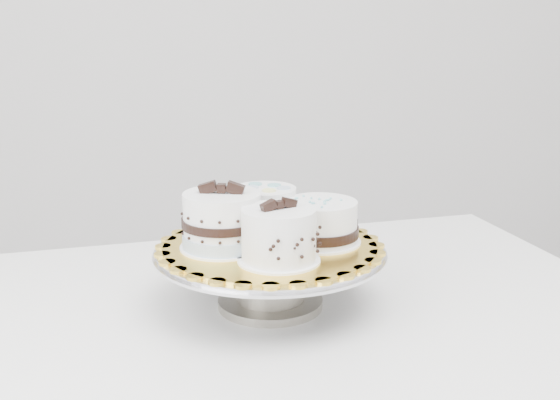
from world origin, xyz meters
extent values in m
cube|color=white|center=(0.06, 0.20, 0.73)|extent=(1.18, 0.81, 0.04)
cube|color=white|center=(0.58, 0.56, 0.36)|extent=(0.05, 0.05, 0.71)
cylinder|color=gray|center=(0.10, 0.24, 0.76)|extent=(0.15, 0.15, 0.01)
cylinder|color=gray|center=(0.10, 0.24, 0.79)|extent=(0.10, 0.10, 0.08)
cylinder|color=silver|center=(0.10, 0.24, 0.83)|extent=(0.32, 0.32, 0.01)
cylinder|color=silver|center=(0.10, 0.24, 0.83)|extent=(0.33, 0.33, 0.00)
cylinder|color=gold|center=(0.10, 0.24, 0.84)|extent=(0.36, 0.36, 0.00)
cylinder|color=white|center=(0.10, 0.17, 0.84)|extent=(0.11, 0.11, 0.00)
cylinder|color=white|center=(0.10, 0.17, 0.88)|extent=(0.12, 0.12, 0.07)
cylinder|color=white|center=(0.03, 0.24, 0.84)|extent=(0.12, 0.12, 0.00)
cylinder|color=white|center=(0.03, 0.24, 0.88)|extent=(0.14, 0.14, 0.08)
cylinder|color=#A1B8CC|center=(0.03, 0.24, 0.86)|extent=(0.11, 0.11, 0.02)
cylinder|color=black|center=(0.03, 0.24, 0.88)|extent=(0.11, 0.11, 0.01)
cylinder|color=white|center=(0.11, 0.30, 0.84)|extent=(0.11, 0.11, 0.00)
cylinder|color=white|center=(0.11, 0.30, 0.88)|extent=(0.10, 0.10, 0.07)
cylinder|color=white|center=(0.17, 0.23, 0.84)|extent=(0.12, 0.12, 0.00)
cylinder|color=white|center=(0.17, 0.23, 0.88)|extent=(0.14, 0.14, 0.06)
cylinder|color=black|center=(0.17, 0.23, 0.86)|extent=(0.11, 0.11, 0.01)
camera|label=1|loc=(-0.11, -0.68, 1.16)|focal=45.00mm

